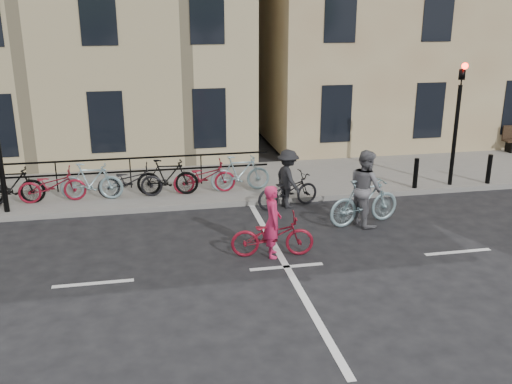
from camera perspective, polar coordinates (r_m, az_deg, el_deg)
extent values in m
plane|color=black|center=(12.30, 3.07, -7.50)|extent=(120.00, 120.00, 0.00)
cube|color=slate|center=(17.58, -14.60, 0.17)|extent=(46.00, 4.00, 0.15)
cylinder|color=black|center=(17.94, 19.27, 5.30)|extent=(0.12, 0.12, 3.00)
imported|color=black|center=(17.65, 19.93, 11.48)|extent=(0.15, 0.18, 0.90)
sphere|color=#FF0C05|center=(17.53, 20.17, 11.75)|extent=(0.18, 0.18, 0.18)
cylinder|color=black|center=(17.53, 15.68, 1.82)|extent=(0.14, 0.14, 0.90)
cylinder|color=black|center=(18.72, 22.28, 2.15)|extent=(0.14, 0.14, 0.90)
cube|color=black|center=(23.16, 23.95, 4.15)|extent=(0.06, 0.38, 0.40)
cube|color=black|center=(17.32, -14.18, 1.83)|extent=(9.35, 0.04, 0.95)
imported|color=black|center=(16.81, -23.27, 0.58)|extent=(1.75, 0.49, 1.05)
imported|color=maroon|center=(16.63, -19.72, 0.64)|extent=(1.80, 0.63, 0.95)
imported|color=#7E9DA5|center=(16.48, -16.14, 1.03)|extent=(1.75, 0.49, 1.05)
imported|color=black|center=(16.43, -12.48, 1.08)|extent=(1.80, 0.63, 0.95)
imported|color=black|center=(16.42, -8.84, 1.47)|extent=(1.75, 0.49, 1.05)
imported|color=maroon|center=(16.50, -5.19, 1.51)|extent=(1.80, 0.63, 0.95)
imported|color=#7E9DA5|center=(16.62, -1.59, 1.89)|extent=(1.75, 0.49, 1.05)
imported|color=maroon|center=(12.63, 1.65, -4.37)|extent=(1.90, 0.84, 0.97)
imported|color=#C32251|center=(12.51, 1.66, -2.94)|extent=(0.46, 0.64, 1.64)
imported|color=#7E9DA5|center=(14.68, 10.80, -0.94)|extent=(2.08, 0.99, 1.21)
imported|color=slate|center=(14.56, 10.88, 0.43)|extent=(0.92, 1.08, 1.94)
imported|color=black|center=(15.71, 3.20, 0.16)|extent=(1.93, 1.08, 0.96)
imported|color=black|center=(15.61, 3.22, 1.33)|extent=(0.85, 1.17, 1.63)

